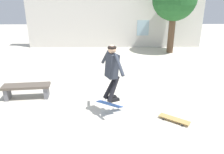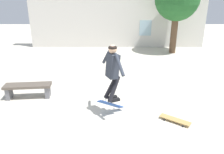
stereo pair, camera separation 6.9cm
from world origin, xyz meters
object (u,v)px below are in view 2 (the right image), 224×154
at_px(skateboard_resting, 174,119).
at_px(skater, 112,68).
at_px(park_bench, 27,88).
at_px(skateboard_flipping, 110,104).

bearing_deg(skateboard_resting, skater, -157.37).
distance_m(park_bench, skateboard_resting, 4.46).
height_order(skater, skateboard_flipping, skater).
relative_size(park_bench, skateboard_resting, 1.92).
bearing_deg(park_bench, skateboard_resting, -24.25).
height_order(park_bench, skater, skater).
bearing_deg(skater, skateboard_flipping, 97.96).
distance_m(skater, skateboard_resting, 2.05).
xyz_separation_m(park_bench, skater, (2.63, -1.03, 0.99)).
bearing_deg(skateboard_flipping, skater, -83.45).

